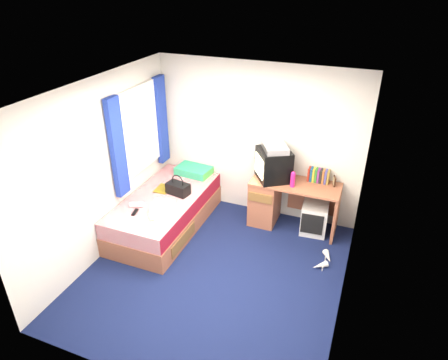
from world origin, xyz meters
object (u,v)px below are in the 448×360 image
at_px(pillow, 194,171).
at_px(towel, 163,207).
at_px(picture_frame, 334,181).
at_px(white_heels, 324,261).
at_px(pink_water_bottle, 293,180).
at_px(aerosol_can, 291,175).
at_px(handbag, 178,188).
at_px(colour_swatch_fan, 150,217).
at_px(bed, 166,212).
at_px(water_bottle, 137,205).
at_px(storage_cube, 314,218).
at_px(magazine, 163,189).
at_px(crt_tv, 273,165).
at_px(vcr, 275,147).
at_px(desk, 276,199).
at_px(remote_control, 135,212).

relative_size(pillow, towel, 1.86).
relative_size(picture_frame, white_heels, 0.31).
distance_m(pink_water_bottle, aerosol_can, 0.22).
xyz_separation_m(handbag, colour_swatch_fan, (-0.06, -0.70, -0.09)).
distance_m(picture_frame, colour_swatch_fan, 2.66).
distance_m(pink_water_bottle, colour_swatch_fan, 2.07).
distance_m(pillow, handbag, 0.67).
height_order(bed, pink_water_bottle, pink_water_bottle).
xyz_separation_m(water_bottle, white_heels, (2.62, 0.42, -0.54)).
bearing_deg(water_bottle, bed, 62.38).
bearing_deg(towel, handbag, 91.10).
height_order(bed, storage_cube, bed).
bearing_deg(aerosol_can, magazine, -160.38).
height_order(towel, water_bottle, towel).
relative_size(crt_tv, white_heels, 1.39).
bearing_deg(bed, towel, -63.51).
bearing_deg(vcr, colour_swatch_fan, -74.76).
bearing_deg(handbag, pillow, 105.73).
relative_size(picture_frame, handbag, 0.38).
bearing_deg(desk, bed, -153.93).
relative_size(aerosol_can, white_heels, 0.35).
distance_m(magazine, white_heels, 2.58).
xyz_separation_m(magazine, colour_swatch_fan, (0.22, -0.74, -0.00)).
bearing_deg(colour_swatch_fan, handbag, 84.96).
bearing_deg(magazine, remote_control, -92.57).
relative_size(storage_cube, handbag, 1.26).
bearing_deg(colour_swatch_fan, storage_cube, 31.97).
xyz_separation_m(desk, colour_swatch_fan, (-1.42, -1.31, 0.14)).
height_order(pillow, desk, desk).
bearing_deg(pink_water_bottle, storage_cube, 13.64).
distance_m(aerosol_can, water_bottle, 2.29).
height_order(picture_frame, colour_swatch_fan, picture_frame).
height_order(towel, magazine, towel).
height_order(pink_water_bottle, handbag, pink_water_bottle).
bearing_deg(vcr, pillow, -121.80).
bearing_deg(bed, pillow, 83.16).
height_order(aerosol_can, white_heels, aerosol_can).
bearing_deg(water_bottle, handbag, 55.70).
height_order(magazine, white_heels, magazine).
bearing_deg(towel, pillow, 93.60).
xyz_separation_m(storage_cube, vcr, (-0.68, 0.04, 1.03)).
xyz_separation_m(pillow, water_bottle, (-0.31, -1.22, -0.03)).
xyz_separation_m(crt_tv, picture_frame, (0.88, 0.13, -0.16)).
height_order(pillow, remote_control, pillow).
relative_size(picture_frame, remote_control, 0.88).
distance_m(storage_cube, picture_frame, 0.64).
bearing_deg(remote_control, colour_swatch_fan, -15.22).
relative_size(bed, water_bottle, 10.00).
bearing_deg(aerosol_can, colour_swatch_fan, -139.09).
distance_m(storage_cube, handbag, 2.08).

